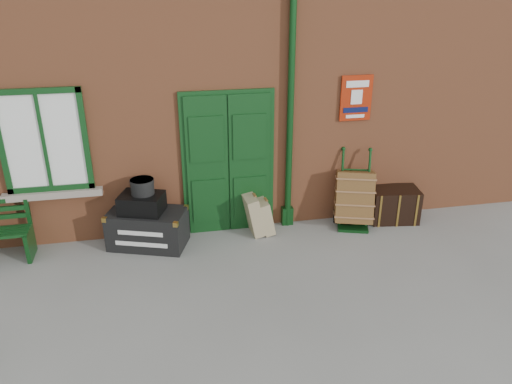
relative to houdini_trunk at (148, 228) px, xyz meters
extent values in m
plane|color=gray|center=(1.59, -1.18, -0.28)|extent=(80.00, 80.00, 0.00)
cube|color=#AB5D37|center=(1.59, 2.32, 1.72)|extent=(10.00, 4.00, 4.00)
cube|color=#0F3814|center=(1.29, 0.28, 0.82)|extent=(1.42, 0.12, 2.32)
cube|color=white|center=(-1.31, 0.27, 1.37)|extent=(1.20, 0.08, 1.50)
cylinder|color=#0D3613|center=(2.24, 0.24, 1.72)|extent=(0.10, 0.10, 4.00)
cube|color=#A0230B|center=(3.29, 0.29, 1.77)|extent=(0.50, 0.03, 0.70)
cube|color=#0D3613|center=(-1.68, -0.02, -0.06)|extent=(0.06, 0.44, 0.43)
cube|color=black|center=(0.00, 0.00, 0.00)|extent=(1.27, 0.95, 0.56)
cube|color=black|center=(-0.05, 0.00, 0.42)|extent=(0.73, 0.63, 0.28)
cylinder|color=black|center=(-0.02, 0.03, 0.68)|extent=(0.43, 0.43, 0.23)
cube|color=tan|center=(1.64, 0.07, 0.05)|extent=(0.34, 0.47, 0.65)
cube|color=tan|center=(1.82, 0.07, 0.00)|extent=(0.30, 0.43, 0.56)
cube|color=#0D3613|center=(3.25, -0.10, -0.26)|extent=(0.56, 0.47, 0.05)
cylinder|color=#0D3613|center=(3.10, 0.13, 0.34)|extent=(0.14, 0.34, 1.22)
cylinder|color=#0D3613|center=(3.50, 0.01, 0.34)|extent=(0.14, 0.34, 1.22)
cylinder|color=black|center=(3.04, 0.17, -0.17)|extent=(0.11, 0.23, 0.23)
cylinder|color=black|center=(3.57, 0.01, -0.17)|extent=(0.11, 0.23, 0.23)
cube|color=brown|center=(3.29, 0.05, 0.22)|extent=(0.76, 0.79, 0.91)
cube|color=black|center=(4.01, 0.07, 0.00)|extent=(0.83, 0.61, 0.56)
camera|label=1|loc=(0.32, -6.84, 3.55)|focal=35.00mm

